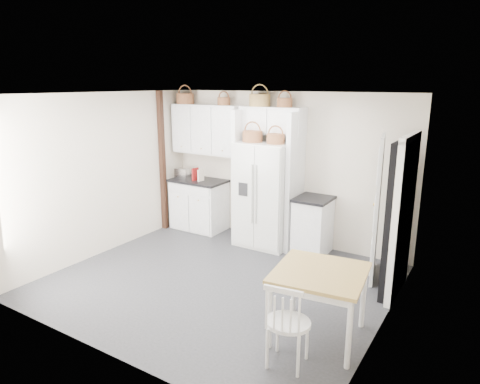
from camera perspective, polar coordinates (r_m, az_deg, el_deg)
The scene contains 28 objects.
floor at distance 6.22m, azimuth -2.82°, elevation -11.78°, with size 4.50×4.50×0.00m, color #28282C.
ceiling at distance 5.58m, azimuth -3.15°, elevation 12.92°, with size 4.50×4.50×0.00m, color white.
wall_back at distance 7.45m, azimuth 5.85°, elevation 3.17°, with size 4.50×4.50×0.00m, color beige.
wall_left at distance 7.26m, azimuth -17.73°, elevation 2.25°, with size 4.00×4.00×0.00m, color beige.
wall_right at distance 4.89m, azimuth 19.28°, elevation -3.60°, with size 4.00×4.00×0.00m, color beige.
refrigerator at distance 7.30m, azimuth 3.45°, elevation -0.31°, with size 0.92×0.74×1.79m, color silver.
base_cab_left at distance 8.24m, azimuth -5.42°, elevation -1.75°, with size 0.99×0.63×0.92m, color white.
base_cab_right at distance 7.13m, azimuth 9.68°, elevation -4.55°, with size 0.51×0.61×0.90m, color white.
dining_table at distance 4.90m, azimuth 10.41°, elevation -14.50°, with size 0.94×0.94×0.79m, color brown.
windsor_chair at distance 4.41m, azimuth 6.43°, elevation -16.91°, with size 0.45×0.41×0.92m, color white.
counter_left at distance 8.12m, azimuth -5.50°, elevation 1.52°, with size 1.04×0.67×0.04m, color black.
counter_right at distance 6.99m, azimuth 9.84°, elevation -0.90°, with size 0.55×0.66×0.04m, color black.
toaster at distance 8.32m, azimuth -7.77°, elevation 2.55°, with size 0.26×0.15×0.18m, color silver.
cookbook_red at distance 8.03m, azimuth -5.97°, elevation 2.38°, with size 0.03×0.16×0.23m, color maroon.
cookbook_cream at distance 7.96m, azimuth -5.25°, elevation 2.22°, with size 0.03×0.14×0.22m, color beige.
basket_upper_a at distance 8.25m, azimuth -7.33°, elevation 12.25°, with size 0.34×0.34×0.19m, color brown.
basket_upper_c at distance 7.73m, azimuth -2.17°, elevation 12.00°, with size 0.24×0.24×0.14m, color brown.
basket_bridge_a at distance 7.35m, azimuth 2.63°, elevation 12.13°, with size 0.36×0.36×0.20m, color olive.
basket_bridge_b at distance 7.13m, azimuth 5.98°, elevation 11.77°, with size 0.26×0.26×0.15m, color brown.
basket_fridge_a at distance 7.13m, azimuth 1.67°, elevation 7.43°, with size 0.34×0.34×0.18m, color brown.
basket_fridge_b at distance 6.92m, azimuth 4.76°, elevation 7.08°, with size 0.30×0.30×0.16m, color brown.
upper_cabinet at distance 7.99m, azimuth -4.39°, elevation 8.31°, with size 1.40×0.34×0.90m, color white.
bridge_cabinet at distance 7.25m, azimuth 4.33°, elevation 9.48°, with size 1.12×0.34×0.45m, color white.
fridge_panel_left at distance 7.54m, azimuth 0.30°, elevation 2.21°, with size 0.08×0.60×2.30m, color white.
fridge_panel_right at distance 7.07m, azimuth 7.36°, elevation 1.26°, with size 0.08×0.60×2.30m, color white.
trim_post at distance 8.14m, azimuth -10.30°, elevation 3.97°, with size 0.09×0.09×2.60m, color black.
doorway_void at distance 5.92m, azimuth 20.42°, elevation -3.39°, with size 0.18×0.85×2.05m, color black.
door_slab at distance 6.31m, azimuth 17.86°, elevation -2.11°, with size 0.80×0.04×2.05m, color white.
Camera 1 is at (3.20, -4.57, 2.75)m, focal length 32.00 mm.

